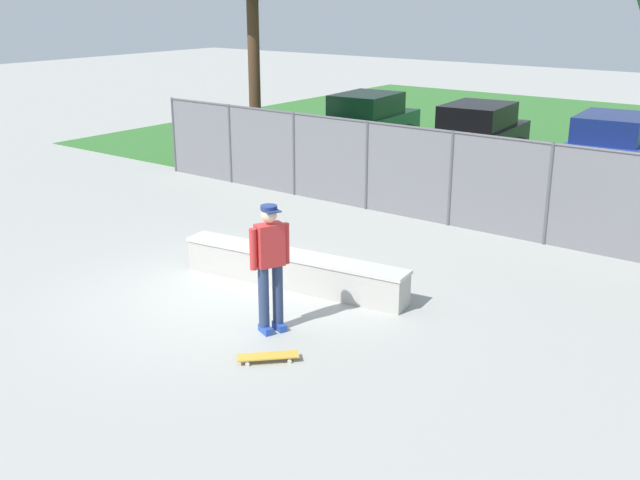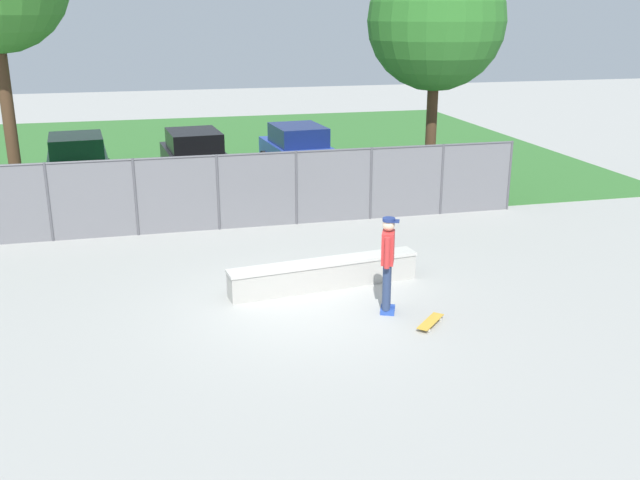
{
  "view_description": "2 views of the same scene",
  "coord_description": "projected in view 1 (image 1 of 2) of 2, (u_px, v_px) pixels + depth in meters",
  "views": [
    {
      "loc": [
        7.89,
        -7.94,
        4.57
      ],
      "look_at": [
        1.18,
        0.92,
        0.91
      ],
      "focal_mm": 42.43,
      "sensor_mm": 36.0,
      "label": 1
    },
    {
      "loc": [
        -2.7,
        -12.18,
        5.39
      ],
      "look_at": [
        0.42,
        0.49,
        1.17
      ],
      "focal_mm": 39.97,
      "sensor_mm": 36.0,
      "label": 2
    }
  ],
  "objects": [
    {
      "name": "car_black",
      "position": [
        475.0,
        134.0,
        20.78
      ],
      "size": [
        2.3,
        4.34,
        1.66
      ],
      "color": "black",
      "rests_on": "ground"
    },
    {
      "name": "grass_strip",
      "position": [
        574.0,
        143.0,
        23.93
      ],
      "size": [
        26.26,
        20.0,
        0.02
      ],
      "primitive_type": "cube",
      "color": "#336B2D",
      "rests_on": "ground"
    },
    {
      "name": "concrete_ledge",
      "position": [
        293.0,
        270.0,
        12.23
      ],
      "size": [
        4.02,
        0.98,
        0.58
      ],
      "color": "#A8A59E",
      "rests_on": "ground"
    },
    {
      "name": "chainlink_fence",
      "position": [
        407.0,
        168.0,
        15.81
      ],
      "size": [
        14.33,
        0.07,
        1.95
      ],
      "color": "#4C4C51",
      "rests_on": "ground"
    },
    {
      "name": "ground_plane",
      "position": [
        226.0,
        295.0,
        11.96
      ],
      "size": [
        80.0,
        80.0,
        0.0
      ],
      "primitive_type": "plane",
      "color": "#9E9E99"
    },
    {
      "name": "car_green",
      "position": [
        364.0,
        121.0,
        22.88
      ],
      "size": [
        2.3,
        4.34,
        1.66
      ],
      "color": "#1E6638",
      "rests_on": "ground"
    },
    {
      "name": "skateboarder",
      "position": [
        270.0,
        262.0,
        10.39
      ],
      "size": [
        0.39,
        0.56,
        1.84
      ],
      "color": "#2647A5",
      "rests_on": "ground"
    },
    {
      "name": "car_blue",
      "position": [
        609.0,
        148.0,
        18.98
      ],
      "size": [
        2.3,
        4.34,
        1.66
      ],
      "color": "#233D9E",
      "rests_on": "ground"
    },
    {
      "name": "skateboard",
      "position": [
        268.0,
        356.0,
        9.79
      ],
      "size": [
        0.7,
        0.71,
        0.09
      ],
      "color": "gold",
      "rests_on": "ground"
    }
  ]
}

